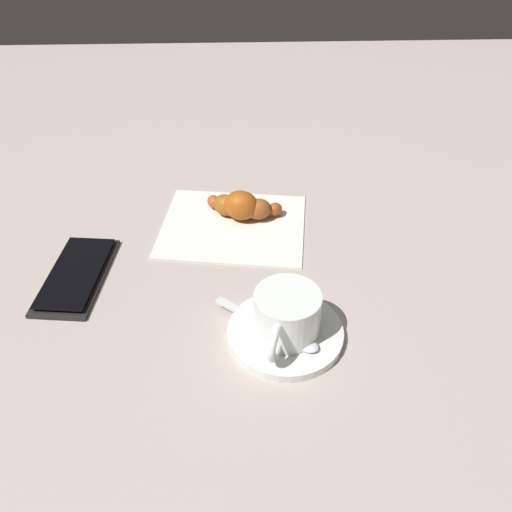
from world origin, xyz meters
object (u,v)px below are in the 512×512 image
(espresso_cup, at_px, (286,315))
(sugar_packet, at_px, (286,309))
(saucer, at_px, (285,333))
(teaspoon, at_px, (282,333))
(croissant, at_px, (242,206))
(cell_phone, at_px, (76,276))
(napkin, at_px, (233,225))

(espresso_cup, height_order, sugar_packet, espresso_cup)
(saucer, xyz_separation_m, teaspoon, (0.01, -0.00, 0.01))
(teaspoon, relative_size, sugar_packet, 1.57)
(croissant, bearing_deg, teaspoon, 9.71)
(cell_phone, bearing_deg, napkin, 118.42)
(napkin, bearing_deg, teaspoon, 13.71)
(teaspoon, distance_m, cell_phone, 0.26)
(espresso_cup, relative_size, teaspoon, 0.86)
(teaspoon, distance_m, sugar_packet, 0.04)
(napkin, bearing_deg, sugar_packet, 18.13)
(espresso_cup, distance_m, sugar_packet, 0.04)
(napkin, bearing_deg, croissant, 145.28)
(espresso_cup, height_order, teaspoon, espresso_cup)
(saucer, bearing_deg, sugar_packet, 175.28)
(espresso_cup, distance_m, napkin, 0.22)
(espresso_cup, bearing_deg, teaspoon, -46.36)
(sugar_packet, relative_size, croissant, 0.63)
(teaspoon, height_order, cell_phone, teaspoon)
(teaspoon, bearing_deg, espresso_cup, 133.64)
(espresso_cup, distance_m, teaspoon, 0.02)
(teaspoon, bearing_deg, napkin, -166.29)
(saucer, relative_size, napkin, 0.64)
(sugar_packet, distance_m, cell_phone, 0.26)
(espresso_cup, bearing_deg, cell_phone, -112.93)
(saucer, bearing_deg, croissant, -169.04)
(teaspoon, relative_size, cell_phone, 0.74)
(teaspoon, bearing_deg, saucer, 149.76)
(saucer, distance_m, croissant, 0.23)
(espresso_cup, xyz_separation_m, sugar_packet, (-0.03, 0.00, -0.02))
(saucer, distance_m, espresso_cup, 0.03)
(croissant, bearing_deg, napkin, -34.72)
(saucer, bearing_deg, cell_phone, -112.31)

